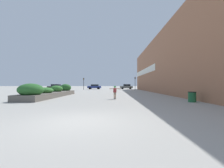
# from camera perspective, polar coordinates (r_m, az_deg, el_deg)

# --- Properties ---
(ground_plane) EXTENTS (300.00, 300.00, 0.00)m
(ground_plane) POSITION_cam_1_polar(r_m,az_deg,el_deg) (5.88, -12.45, -13.78)
(ground_plane) COLOR #A3A099
(building_wall_right) EXTENTS (0.67, 46.56, 9.67)m
(building_wall_right) POSITION_cam_1_polar(r_m,az_deg,el_deg) (24.99, 18.14, 7.67)
(building_wall_right) COLOR #9E6647
(building_wall_right) RESTS_ON ground_plane
(planter_box) EXTENTS (2.21, 11.22, 1.48)m
(planter_box) POSITION_cam_1_polar(r_m,az_deg,el_deg) (18.10, -22.35, -2.89)
(planter_box) COLOR #605B54
(planter_box) RESTS_ON ground_plane
(skateboard) EXTENTS (0.24, 0.70, 0.09)m
(skateboard) POSITION_cam_1_polar(r_m,az_deg,el_deg) (14.46, 1.10, -5.47)
(skateboard) COLOR black
(skateboard) RESTS_ON ground_plane
(skateboarder) EXTENTS (1.10, 0.20, 1.18)m
(skateboarder) POSITION_cam_1_polar(r_m,az_deg,el_deg) (14.41, 1.10, -2.55)
(skateboarder) COLOR tan
(skateboarder) RESTS_ON skateboard
(trash_bin) EXTENTS (0.61, 0.61, 0.82)m
(trash_bin) POSITION_cam_1_polar(r_m,az_deg,el_deg) (13.49, 28.20, -4.35)
(trash_bin) COLOR #1E5B33
(trash_bin) RESTS_ON ground_plane
(car_leftmost) EXTENTS (3.97, 1.95, 1.56)m
(car_leftmost) POSITION_cam_1_polar(r_m,az_deg,el_deg) (47.61, 5.51, -0.99)
(car_leftmost) COLOR slate
(car_leftmost) RESTS_ON ground_plane
(car_center_left) EXTENTS (4.20, 1.90, 1.49)m
(car_center_left) POSITION_cam_1_polar(r_m,az_deg,el_deg) (47.17, -6.68, -1.00)
(car_center_left) COLOR navy
(car_center_left) RESTS_ON ground_plane
(car_center_right) EXTENTS (4.49, 1.84, 1.56)m
(car_center_right) POSITION_cam_1_polar(r_m,az_deg,el_deg) (50.35, 20.27, -0.91)
(car_center_right) COLOR black
(car_center_right) RESTS_ON ground_plane
(car_rightmost) EXTENTS (4.22, 1.96, 1.55)m
(car_rightmost) POSITION_cam_1_polar(r_m,az_deg,el_deg) (47.12, -20.74, -0.96)
(car_rightmost) COLOR black
(car_rightmost) RESTS_ON ground_plane
(traffic_light_left) EXTENTS (0.28, 0.30, 3.19)m
(traffic_light_left) POSITION_cam_1_polar(r_m,az_deg,el_deg) (40.97, -10.75, 0.85)
(traffic_light_left) COLOR black
(traffic_light_left) RESTS_ON ground_plane
(traffic_light_right) EXTENTS (0.28, 0.30, 3.48)m
(traffic_light_right) POSITION_cam_1_polar(r_m,az_deg,el_deg) (40.66, 8.80, 1.11)
(traffic_light_right) COLOR black
(traffic_light_right) RESTS_ON ground_plane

